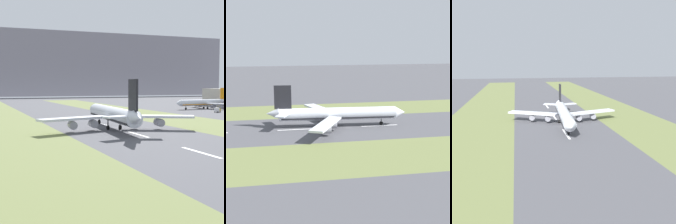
# 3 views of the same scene
# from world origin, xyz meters

# --- Properties ---
(ground_plane) EXTENTS (800.00, 800.00, 0.00)m
(ground_plane) POSITION_xyz_m (0.00, 0.00, 0.00)
(ground_plane) COLOR #4C4C51
(grass_median_west) EXTENTS (40.00, 600.00, 0.01)m
(grass_median_west) POSITION_xyz_m (-45.00, 0.00, 0.00)
(grass_median_west) COLOR olive
(grass_median_west) RESTS_ON ground
(grass_median_east) EXTENTS (40.00, 600.00, 0.01)m
(grass_median_east) POSITION_xyz_m (45.00, 0.00, 0.00)
(grass_median_east) COLOR olive
(grass_median_east) RESTS_ON ground
(centreline_dash_near) EXTENTS (1.20, 18.00, 0.01)m
(centreline_dash_near) POSITION_xyz_m (0.00, -64.64, 0.01)
(centreline_dash_near) COLOR silver
(centreline_dash_near) RESTS_ON ground
(centreline_dash_mid) EXTENTS (1.20, 18.00, 0.01)m
(centreline_dash_mid) POSITION_xyz_m (0.00, -24.64, 0.01)
(centreline_dash_mid) COLOR silver
(centreline_dash_mid) RESTS_ON ground
(centreline_dash_far) EXTENTS (1.20, 18.00, 0.01)m
(centreline_dash_far) POSITION_xyz_m (0.00, 15.36, 0.01)
(centreline_dash_far) COLOR silver
(centreline_dash_far) RESTS_ON ground
(airplane_main_jet) EXTENTS (63.93, 67.22, 20.20)m
(airplane_main_jet) POSITION_xyz_m (-2.71, -6.54, 6.02)
(airplane_main_jet) COLOR silver
(airplane_main_jet) RESTS_ON ground
(airplane_parked_apron) EXTENTS (53.59, 50.78, 16.12)m
(airplane_parked_apron) POSITION_xyz_m (112.10, 94.06, 4.80)
(airplane_parked_apron) COLOR silver
(airplane_parked_apron) RESTS_ON ground
(service_truck) EXTENTS (6.26, 5.03, 3.10)m
(service_truck) POSITION_xyz_m (97.78, 59.19, 1.67)
(service_truck) COLOR gold
(service_truck) RESTS_ON ground
(mountain_ridge) EXTENTS (800.00, 120.00, 108.31)m
(mountain_ridge) POSITION_xyz_m (0.00, 520.00, 54.15)
(mountain_ridge) COLOR gray
(mountain_ridge) RESTS_ON ground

